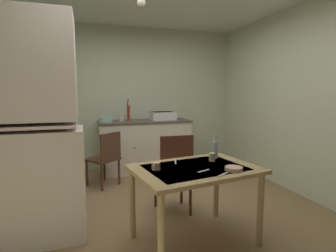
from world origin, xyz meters
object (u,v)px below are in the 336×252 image
(hand_pump, at_px, (128,111))
(dining_table, at_px, (195,177))
(glass_bottle, at_px, (215,149))
(teacup_cream, at_px, (156,166))
(mixing_bowl_counter, at_px, (106,119))
(chair_far_side, at_px, (174,173))
(sink_basin, at_px, (163,116))
(serving_bowl_wide, at_px, (234,169))
(chair_by_counter, at_px, (105,157))
(hutch_cabinet, at_px, (24,137))

(hand_pump, relative_size, dining_table, 0.32)
(glass_bottle, bearing_deg, teacup_cream, -161.70)
(hand_pump, height_order, teacup_cream, hand_pump)
(hand_pump, relative_size, glass_bottle, 1.62)
(mixing_bowl_counter, distance_m, chair_far_side, 1.95)
(sink_basin, bearing_deg, serving_bowl_wide, -92.40)
(chair_far_side, xyz_separation_m, glass_bottle, (0.34, -0.35, 0.34))
(hand_pump, height_order, serving_bowl_wide, hand_pump)
(mixing_bowl_counter, relative_size, teacup_cream, 2.89)
(sink_basin, height_order, teacup_cream, sink_basin)
(sink_basin, xyz_separation_m, chair_by_counter, (-1.10, -0.66, -0.55))
(chair_far_side, relative_size, chair_by_counter, 1.14)
(sink_basin, xyz_separation_m, teacup_cream, (-0.77, -2.42, -0.23))
(serving_bowl_wide, bearing_deg, chair_by_counter, 116.40)
(hutch_cabinet, bearing_deg, mixing_bowl_counter, 65.06)
(chair_far_side, height_order, teacup_cream, chair_far_side)
(mixing_bowl_counter, xyz_separation_m, chair_far_side, (0.63, -1.79, -0.47))
(sink_basin, height_order, hand_pump, hand_pump)
(sink_basin, height_order, chair_by_counter, sink_basin)
(hutch_cabinet, relative_size, dining_table, 1.74)
(glass_bottle, bearing_deg, mixing_bowl_counter, 114.54)
(dining_table, distance_m, glass_bottle, 0.47)
(sink_basin, distance_m, chair_by_counter, 1.39)
(hand_pump, distance_m, serving_bowl_wide, 2.76)
(chair_far_side, distance_m, teacup_cream, 0.74)
(hutch_cabinet, distance_m, hand_pump, 2.36)
(hand_pump, distance_m, glass_bottle, 2.32)
(hand_pump, xyz_separation_m, serving_bowl_wide, (0.52, -2.69, -0.34))
(hand_pump, bearing_deg, sink_basin, -4.12)
(mixing_bowl_counter, distance_m, teacup_cream, 2.39)
(sink_basin, relative_size, glass_bottle, 1.83)
(hutch_cabinet, distance_m, dining_table, 1.64)
(hutch_cabinet, bearing_deg, serving_bowl_wide, -21.53)
(mixing_bowl_counter, height_order, glass_bottle, mixing_bowl_counter)
(hutch_cabinet, height_order, glass_bottle, hutch_cabinet)
(hutch_cabinet, relative_size, mixing_bowl_counter, 9.59)
(mixing_bowl_counter, relative_size, glass_bottle, 0.93)
(hand_pump, bearing_deg, glass_bottle, -75.63)
(dining_table, relative_size, chair_by_counter, 1.48)
(hutch_cabinet, distance_m, serving_bowl_wide, 1.95)
(hand_pump, relative_size, chair_far_side, 0.41)
(hand_pump, height_order, mixing_bowl_counter, hand_pump)
(hutch_cabinet, relative_size, chair_far_side, 2.26)
(chair_far_side, bearing_deg, hutch_cabinet, -176.19)
(hutch_cabinet, xyz_separation_m, dining_table, (1.51, -0.52, -0.37))
(dining_table, bearing_deg, mixing_bowl_counter, 104.73)
(sink_basin, height_order, mixing_bowl_counter, sink_basin)
(sink_basin, distance_m, hand_pump, 0.64)
(teacup_cream, height_order, glass_bottle, glass_bottle)
(chair_far_side, relative_size, serving_bowl_wide, 6.01)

